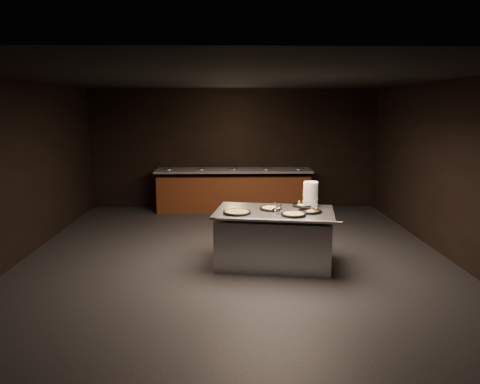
{
  "coord_description": "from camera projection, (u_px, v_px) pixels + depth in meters",
  "views": [
    {
      "loc": [
        -0.1,
        -7.47,
        2.47
      ],
      "look_at": [
        0.08,
        0.3,
        1.05
      ],
      "focal_mm": 35.0,
      "sensor_mm": 36.0,
      "label": 1
    }
  ],
  "objects": [
    {
      "name": "pan_cheese_slices_a",
      "position": [
        303.0,
        205.0,
        7.61
      ],
      "size": [
        0.36,
        0.36,
        0.04
      ],
      "rotation": [
        0.0,
        0.0,
        1.11
      ],
      "color": "black",
      "rests_on": "serving_counter"
    },
    {
      "name": "salad_bar",
      "position": [
        234.0,
        193.0,
        11.21
      ],
      "size": [
        3.7,
        0.83,
        1.18
      ],
      "color": "#4C1E12",
      "rests_on": "ground"
    },
    {
      "name": "pan_cheese_whole",
      "position": [
        271.0,
        208.0,
        7.36
      ],
      "size": [
        0.36,
        0.36,
        0.04
      ],
      "rotation": [
        0.0,
        0.0,
        -0.38
      ],
      "color": "black",
      "rests_on": "serving_counter"
    },
    {
      "name": "serving_counter",
      "position": [
        274.0,
        239.0,
        7.36
      ],
      "size": [
        1.98,
        1.46,
        0.87
      ],
      "rotation": [
        0.0,
        0.0,
        -0.16
      ],
      "color": "silver",
      "rests_on": "ground"
    },
    {
      "name": "plate_stack",
      "position": [
        311.0,
        194.0,
        7.58
      ],
      "size": [
        0.24,
        0.24,
        0.4
      ],
      "primitive_type": "cylinder",
      "color": "white",
      "rests_on": "serving_counter"
    },
    {
      "name": "pan_veggie_slices",
      "position": [
        310.0,
        211.0,
        7.18
      ],
      "size": [
        0.37,
        0.37,
        0.04
      ],
      "rotation": [
        0.0,
        0.0,
        -0.7
      ],
      "color": "black",
      "rests_on": "serving_counter"
    },
    {
      "name": "pan_cheese_slices_b",
      "position": [
        294.0,
        214.0,
        6.96
      ],
      "size": [
        0.38,
        0.38,
        0.04
      ],
      "rotation": [
        0.0,
        0.0,
        1.78
      ],
      "color": "black",
      "rests_on": "serving_counter"
    },
    {
      "name": "server_right",
      "position": [
        279.0,
        209.0,
        7.07
      ],
      "size": [
        0.3,
        0.09,
        0.14
      ],
      "rotation": [
        0.0,
        0.0,
        0.07
      ],
      "color": "silver",
      "rests_on": "serving_counter"
    },
    {
      "name": "room",
      "position": [
        236.0,
        171.0,
        7.53
      ],
      "size": [
        7.02,
        8.02,
        2.92
      ],
      "color": "black",
      "rests_on": "ground"
    },
    {
      "name": "pan_veggie_whole",
      "position": [
        237.0,
        212.0,
        7.1
      ],
      "size": [
        0.43,
        0.43,
        0.04
      ],
      "rotation": [
        0.0,
        0.0,
        0.17
      ],
      "color": "black",
      "rests_on": "serving_counter"
    },
    {
      "name": "server_left",
      "position": [
        275.0,
        208.0,
        7.19
      ],
      "size": [
        0.13,
        0.29,
        0.14
      ],
      "rotation": [
        0.0,
        0.0,
        1.89
      ],
      "color": "silver",
      "rests_on": "serving_counter"
    }
  ]
}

